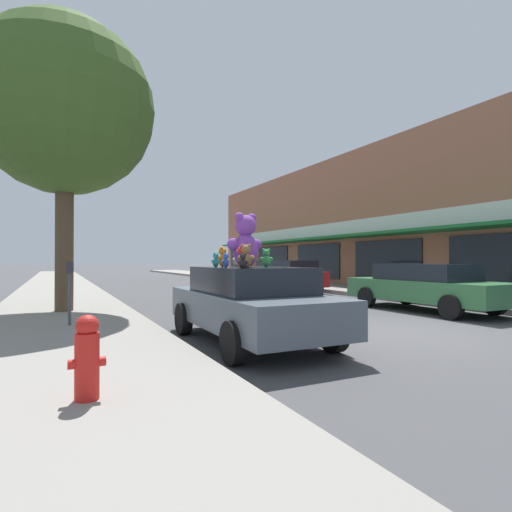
{
  "coord_description": "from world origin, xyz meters",
  "views": [
    {
      "loc": [
        -6.25,
        -5.95,
        1.47
      ],
      "look_at": [
        -1.23,
        4.02,
        1.58
      ],
      "focal_mm": 28.0,
      "sensor_mm": 36.0,
      "label": 1
    }
  ],
  "objects": [
    {
      "name": "ground_plane",
      "position": [
        0.0,
        0.0,
        0.0
      ],
      "size": [
        260.0,
        260.0,
        0.0
      ],
      "primitive_type": "plane",
      "color": "#424244"
    },
    {
      "name": "sidewalk_near",
      "position": [
        -6.07,
        0.0,
        0.08
      ],
      "size": [
        3.35,
        90.0,
        0.17
      ],
      "color": "gray",
      "rests_on": "ground_plane"
    },
    {
      "name": "storefront_row",
      "position": [
        14.91,
        10.87,
        3.63
      ],
      "size": [
        15.99,
        33.1,
        7.27
      ],
      "color": "#9E6047",
      "rests_on": "ground_plane"
    },
    {
      "name": "plush_art_car",
      "position": [
        -3.14,
        0.43,
        0.72
      ],
      "size": [
        1.95,
        4.11,
        1.34
      ],
      "rotation": [
        0.0,
        0.0,
        -0.01
      ],
      "color": "#4C5660",
      "rests_on": "ground_plane"
    },
    {
      "name": "teddy_bear_giant",
      "position": [
        -3.24,
        0.44,
        1.8
      ],
      "size": [
        0.72,
        0.47,
        0.96
      ],
      "rotation": [
        0.0,
        0.0,
        3.3
      ],
      "color": "purple",
      "rests_on": "plush_art_car"
    },
    {
      "name": "teddy_bear_blue",
      "position": [
        -3.7,
        0.24,
        1.46
      ],
      "size": [
        0.18,
        0.15,
        0.24
      ],
      "rotation": [
        0.0,
        0.0,
        3.65
      ],
      "color": "blue",
      "rests_on": "plush_art_car"
    },
    {
      "name": "teddy_bear_brown",
      "position": [
        -3.58,
        -0.32,
        1.52
      ],
      "size": [
        0.28,
        0.24,
        0.38
      ],
      "rotation": [
        0.0,
        0.0,
        2.53
      ],
      "color": "olive",
      "rests_on": "plush_art_car"
    },
    {
      "name": "teddy_bear_black",
      "position": [
        -3.72,
        -0.49,
        1.45
      ],
      "size": [
        0.17,
        0.14,
        0.23
      ],
      "rotation": [
        0.0,
        0.0,
        2.66
      ],
      "color": "black",
      "rests_on": "plush_art_car"
    },
    {
      "name": "teddy_bear_teal",
      "position": [
        -3.72,
        0.66,
        1.46
      ],
      "size": [
        0.19,
        0.15,
        0.26
      ],
      "rotation": [
        0.0,
        0.0,
        3.6
      ],
      "color": "teal",
      "rests_on": "plush_art_car"
    },
    {
      "name": "teddy_bear_green",
      "position": [
        -2.64,
        0.77,
        1.51
      ],
      "size": [
        0.26,
        0.21,
        0.35
      ],
      "rotation": [
        0.0,
        0.0,
        2.64
      ],
      "color": "green",
      "rests_on": "plush_art_car"
    },
    {
      "name": "teddy_bear_orange",
      "position": [
        -3.4,
        1.14,
        1.52
      ],
      "size": [
        0.26,
        0.25,
        0.38
      ],
      "rotation": [
        0.0,
        0.0,
        3.85
      ],
      "color": "orange",
      "rests_on": "plush_art_car"
    },
    {
      "name": "teddy_bear_red",
      "position": [
        -3.59,
        -0.16,
        1.52
      ],
      "size": [
        0.21,
        0.27,
        0.36
      ],
      "rotation": [
        0.0,
        0.0,
        4.25
      ],
      "color": "red",
      "rests_on": "plush_art_car"
    },
    {
      "name": "teddy_bear_cream",
      "position": [
        -3.01,
        1.32,
        1.49
      ],
      "size": [
        0.23,
        0.2,
        0.32
      ],
      "rotation": [
        0.0,
        0.0,
        3.77
      ],
      "color": "beige",
      "rests_on": "plush_art_car"
    },
    {
      "name": "parked_car_far_center",
      "position": [
        3.26,
        2.09,
        0.73
      ],
      "size": [
        1.92,
        4.76,
        1.35
      ],
      "color": "#336B3D",
      "rests_on": "ground_plane"
    },
    {
      "name": "parked_car_far_right",
      "position": [
        3.26,
        9.86,
        0.79
      ],
      "size": [
        1.84,
        4.44,
        1.44
      ],
      "color": "maroon",
      "rests_on": "ground_plane"
    },
    {
      "name": "street_tree",
      "position": [
        -6.04,
        5.37,
        5.37
      ],
      "size": [
        4.48,
        4.48,
        7.48
      ],
      "color": "brown",
      "rests_on": "sidewalk_near"
    },
    {
      "name": "fire_hydrant",
      "position": [
        -5.98,
        -1.9,
        0.56
      ],
      "size": [
        0.33,
        0.22,
        0.79
      ],
      "color": "red",
      "rests_on": "sidewalk_near"
    },
    {
      "name": "parking_meter",
      "position": [
        -5.99,
        2.82,
        0.98
      ],
      "size": [
        0.14,
        0.1,
        1.27
      ],
      "color": "#4C4C51",
      "rests_on": "sidewalk_near"
    }
  ]
}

